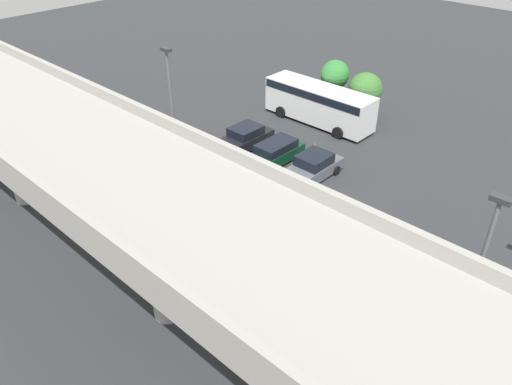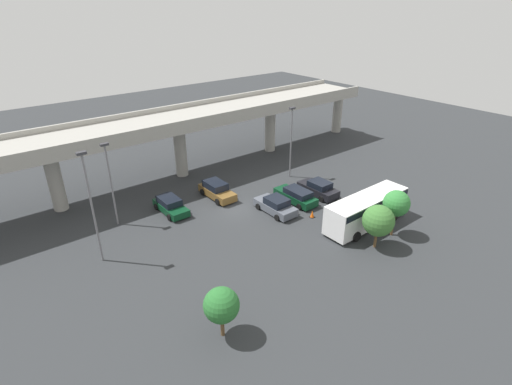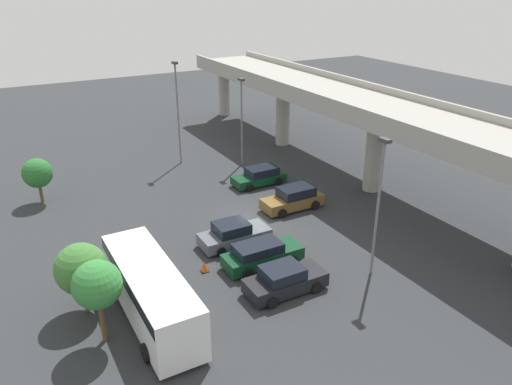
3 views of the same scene
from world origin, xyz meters
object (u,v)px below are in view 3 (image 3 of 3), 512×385
object	(u,v)px
parked_car_3	(261,254)
tree_front_right	(97,285)
tree_front_left	(37,173)
lamp_post_mid_lot	(242,115)
parked_car_4	(285,280)
shuttle_bus	(151,290)
lamp_post_near_aisle	(379,198)
parked_car_0	(260,176)
lamp_post_by_overpass	(177,106)
traffic_cone	(204,267)
tree_front_centre	(81,269)
parked_car_2	(234,234)
parked_car_1	(293,199)

from	to	relation	value
parked_car_3	tree_front_right	distance (m)	10.35
tree_front_left	lamp_post_mid_lot	bearing A→B (deg)	89.77
parked_car_4	shuttle_bus	distance (m)	7.21
shuttle_bus	lamp_post_near_aisle	size ratio (longest dim) A/B	1.09
parked_car_0	lamp_post_by_overpass	bearing A→B (deg)	-64.67
parked_car_4	tree_front_right	bearing A→B (deg)	175.28
parked_car_4	lamp_post_by_overpass	bearing A→B (deg)	83.35
lamp_post_mid_lot	traffic_cone	bearing A→B (deg)	-34.71
parked_car_4	tree_front_centre	distance (m)	10.58
parked_car_0	tree_front_left	size ratio (longest dim) A/B	1.26
lamp_post_mid_lot	tree_front_centre	bearing A→B (deg)	-48.04
lamp_post_near_aisle	tree_front_left	bearing A→B (deg)	-142.49
parked_car_3	tree_front_centre	size ratio (longest dim) A/B	1.26
tree_front_left	lamp_post_near_aisle	bearing A→B (deg)	37.51
lamp_post_by_overpass	traffic_cone	distance (m)	19.54
parked_car_0	traffic_cone	distance (m)	13.73
lamp_post_near_aisle	lamp_post_by_overpass	world-z (taller)	lamp_post_by_overpass
tree_front_left	parked_car_2	bearing A→B (deg)	37.23
shuttle_bus	tree_front_centre	xyz separation A→B (m)	(-2.27, -2.78, 0.79)
lamp_post_mid_lot	lamp_post_by_overpass	bearing A→B (deg)	-123.16
tree_front_right	parked_car_3	bearing A→B (deg)	102.67
parked_car_0	tree_front_left	distance (m)	17.12
tree_front_centre	parked_car_2	bearing A→B (deg)	104.46
parked_car_0	lamp_post_mid_lot	distance (m)	6.37
tree_front_centre	tree_front_right	size ratio (longest dim) A/B	0.90
traffic_cone	lamp_post_mid_lot	bearing A→B (deg)	145.29
parked_car_2	lamp_post_by_overpass	bearing A→B (deg)	80.72
lamp_post_near_aisle	traffic_cone	world-z (taller)	lamp_post_near_aisle
parked_car_0	tree_front_centre	distance (m)	19.37
lamp_post_by_overpass	parked_car_4	bearing A→B (deg)	-6.65
lamp_post_by_overpass	tree_front_centre	bearing A→B (deg)	-33.75
parked_car_3	parked_car_1	bearing A→B (deg)	43.62
parked_car_0	shuttle_bus	distance (m)	18.53
parked_car_0	parked_car_1	size ratio (longest dim) A/B	0.95
parked_car_4	lamp_post_by_overpass	distance (m)	22.66
parked_car_2	tree_front_left	distance (m)	16.37
lamp_post_by_overpass	parked_car_3	bearing A→B (deg)	-6.92
shuttle_bus	lamp_post_mid_lot	world-z (taller)	lamp_post_mid_lot
tree_front_left	tree_front_right	world-z (taller)	tree_front_right
tree_front_right	traffic_cone	world-z (taller)	tree_front_right
lamp_post_near_aisle	lamp_post_mid_lot	bearing A→B (deg)	174.36
lamp_post_near_aisle	tree_front_left	distance (m)	25.21
parked_car_4	traffic_cone	world-z (taller)	parked_car_4
parked_car_3	shuttle_bus	bearing A→B (deg)	-166.51
shuttle_bus	lamp_post_near_aisle	xyz separation A→B (m)	(2.15, 12.41, 3.06)
shuttle_bus	tree_front_left	bearing A→B (deg)	-170.83
parked_car_0	traffic_cone	bearing A→B (deg)	46.78
parked_car_2	shuttle_bus	distance (m)	8.53
lamp_post_by_overpass	traffic_cone	world-z (taller)	lamp_post_by_overpass
shuttle_bus	parked_car_1	bearing A→B (deg)	119.31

